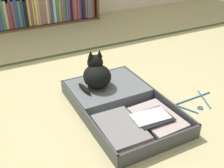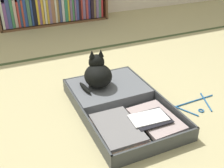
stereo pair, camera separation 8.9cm
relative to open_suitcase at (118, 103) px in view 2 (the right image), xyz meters
The scene contains 5 objects.
ground_plane 0.10m from the open_suitcase, 143.02° to the right, with size 10.00×10.00×0.00m, color tan.
tatami_border 1.10m from the open_suitcase, 93.78° to the left, with size 4.80×0.05×0.00m.
open_suitcase is the anchor object (origin of this frame).
black_cat 0.27m from the open_suitcase, 106.44° to the left, with size 0.26×0.26×0.26m.
clothes_hanger 0.55m from the open_suitcase, 20.81° to the right, with size 0.44×0.23×0.01m.
Camera 2 is at (-0.64, -1.38, 1.10)m, focal length 44.06 mm.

